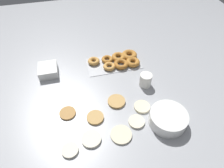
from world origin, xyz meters
The scene contains 13 objects.
ground_plane centered at (0.00, 0.00, 0.00)m, with size 3.00×3.00×0.00m, color #9EA0A5.
pancake_0 centered at (0.22, 0.02, 0.01)m, with size 0.09×0.09×0.01m, color #B27F42.
pancake_1 centered at (0.12, 0.22, 0.01)m, with size 0.10×0.10×0.01m, color silver.
pancake_2 centered at (-0.07, 0.01, 0.01)m, with size 0.10×0.10×0.01m, color tan.
pancake_3 centered at (0.07, 0.09, 0.01)m, with size 0.10×0.10×0.01m, color tan.
pancake_4 centered at (-0.20, 0.08, 0.01)m, with size 0.09×0.09×0.01m, color beige.
pancake_5 centered at (-0.04, 0.23, 0.01)m, with size 0.11×0.11×0.01m, color beige.
pancake_6 centered at (-0.14, 0.17, 0.01)m, with size 0.09×0.09×0.01m, color beige.
pancake_7 centered at (0.23, 0.25, 0.01)m, with size 0.08×0.08×0.01m, color silver.
donut_tray centered at (-0.18, -0.34, 0.02)m, with size 0.38×0.20×0.04m.
batter_bowl centered at (-0.30, 0.21, 0.04)m, with size 0.20×0.20×0.07m.
container_stack centered at (0.32, -0.34, 0.03)m, with size 0.12×0.14×0.06m.
paper_cup centered at (-0.28, -0.09, 0.04)m, with size 0.08×0.08×0.09m.
Camera 1 is at (0.13, 0.72, 0.94)m, focal length 32.00 mm.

